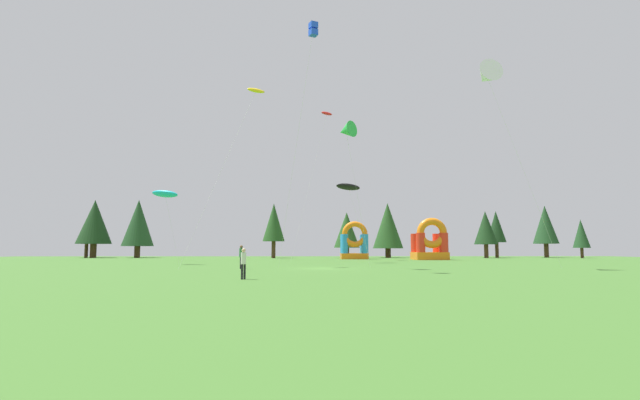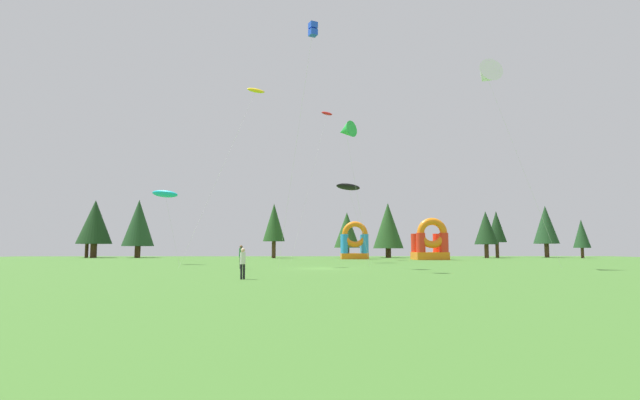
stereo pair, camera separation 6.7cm
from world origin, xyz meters
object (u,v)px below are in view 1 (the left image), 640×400
object	(u,v)px
kite_cyan_parafoil	(165,194)
kite_black_parafoil	(348,187)
inflatable_red_slide	(354,245)
person_left_edge	(243,261)
kite_white_delta	(487,76)
inflatable_orange_dome	(430,245)
kite_green_delta	(346,131)
kite_yellow_parafoil	(256,91)
person_midfield	(241,255)
kite_red_parafoil	(327,114)
kite_blue_box	(313,30)

from	to	relation	value
kite_cyan_parafoil	kite_black_parafoil	bearing A→B (deg)	15.80
kite_black_parafoil	inflatable_red_slide	bearing A→B (deg)	82.88
kite_black_parafoil	person_left_edge	distance (m)	31.29
kite_white_delta	inflatable_orange_dome	size ratio (longest dim) A/B	2.92
kite_green_delta	inflatable_red_slide	bearing A→B (deg)	83.91
kite_green_delta	kite_white_delta	xyz separation A→B (m)	(11.68, -0.11, 4.68)
kite_black_parafoil	kite_yellow_parafoil	size ratio (longest dim) A/B	0.56
inflatable_red_slide	kite_green_delta	bearing A→B (deg)	-96.09
kite_black_parafoil	kite_yellow_parafoil	distance (m)	16.70
kite_yellow_parafoil	kite_cyan_parafoil	bearing A→B (deg)	146.80
kite_white_delta	person_midfield	bearing A→B (deg)	-178.84
inflatable_red_slide	kite_red_parafoil	bearing A→B (deg)	-127.11
person_midfield	person_left_edge	bearing A→B (deg)	19.19
kite_red_parafoil	inflatable_orange_dome	xyz separation A→B (m)	(14.62, 1.36, -18.52)
kite_white_delta	person_left_edge	size ratio (longest dim) A/B	10.57
person_midfield	inflatable_red_slide	world-z (taller)	inflatable_red_slide
kite_cyan_parafoil	inflatable_orange_dome	distance (m)	37.43
kite_blue_box	kite_red_parafoil	xyz separation A→B (m)	(2.07, 33.09, 3.06)
person_left_edge	inflatable_orange_dome	xyz separation A→B (m)	(20.33, 43.18, 1.10)
kite_green_delta	inflatable_red_slide	size ratio (longest dim) A/B	2.13
kite_yellow_parafoil	inflatable_orange_dome	distance (m)	36.42
kite_red_parafoil	kite_blue_box	bearing A→B (deg)	-93.58
kite_white_delta	inflatable_red_slide	bearing A→B (deg)	103.22
kite_green_delta	kite_cyan_parafoil	size ratio (longest dim) A/B	1.54
kite_green_delta	kite_cyan_parafoil	distance (m)	21.04
kite_blue_box	kite_green_delta	size ratio (longest dim) A/B	1.52
kite_red_parafoil	inflatable_red_slide	xyz separation A→B (m)	(4.29, 5.67, -18.48)
kite_white_delta	kite_red_parafoil	bearing A→B (deg)	113.36
kite_cyan_parafoil	person_midfield	distance (m)	15.74
kite_blue_box	inflatable_red_slide	size ratio (longest dim) A/B	3.24
person_left_edge	inflatable_red_slide	distance (m)	48.55
kite_yellow_parafoil	inflatable_orange_dome	world-z (taller)	kite_yellow_parafoil
kite_green_delta	kite_cyan_parafoil	bearing A→B (deg)	149.23
kite_red_parafoil	inflatable_red_slide	bearing A→B (deg)	52.89
kite_blue_box	inflatable_red_slide	world-z (taller)	kite_blue_box
kite_green_delta	kite_yellow_parafoil	xyz separation A→B (m)	(-7.87, 4.10, 4.65)
kite_cyan_parafoil	inflatable_red_slide	world-z (taller)	kite_cyan_parafoil
kite_black_parafoil	kite_green_delta	bearing A→B (deg)	-94.92
kite_cyan_parafoil	inflatable_orange_dome	world-z (taller)	kite_cyan_parafoil
kite_green_delta	inflatable_orange_dome	distance (m)	34.14
kite_blue_box	person_left_edge	bearing A→B (deg)	-112.62
inflatable_orange_dome	person_midfield	bearing A→B (deg)	-126.33
kite_green_delta	kite_white_delta	world-z (taller)	kite_white_delta
kite_blue_box	inflatable_red_slide	bearing A→B (deg)	80.68
kite_green_delta	kite_black_parafoil	world-z (taller)	kite_green_delta
kite_yellow_parafoil	kite_black_parafoil	bearing A→B (deg)	52.07
inflatable_orange_dome	inflatable_red_slide	bearing A→B (deg)	157.33
kite_cyan_parafoil	person_left_edge	size ratio (longest dim) A/B	4.80
kite_red_parafoil	kite_black_parafoil	distance (m)	17.44
kite_black_parafoil	kite_yellow_parafoil	xyz separation A→B (m)	(-9.25, -11.86, 7.26)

